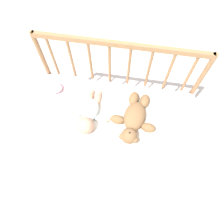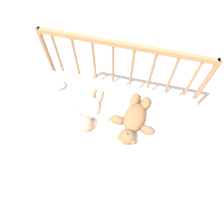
{
  "view_description": "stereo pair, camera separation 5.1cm",
  "coord_description": "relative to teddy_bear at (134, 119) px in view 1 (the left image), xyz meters",
  "views": [
    {
      "loc": [
        0.11,
        -0.68,
        1.83
      ],
      "look_at": [
        0.0,
        -0.0,
        0.55
      ],
      "focal_mm": 32.0,
      "sensor_mm": 36.0,
      "label": 1
    },
    {
      "loc": [
        0.16,
        -0.67,
        1.83
      ],
      "look_at": [
        0.0,
        -0.0,
        0.55
      ],
      "focal_mm": 32.0,
      "sensor_mm": 36.0,
      "label": 2
    }
  ],
  "objects": [
    {
      "name": "small_pillow",
      "position": [
        -0.69,
        0.17,
        -0.02
      ],
      "size": [
        0.19,
        0.12,
        0.06
      ],
      "color": "white",
      "rests_on": "crib_mattress"
    },
    {
      "name": "ground_plane",
      "position": [
        -0.16,
        0.02,
        -0.54
      ],
      "size": [
        12.0,
        12.0,
        0.0
      ],
      "primitive_type": "plane",
      "color": "silver"
    },
    {
      "name": "crib_rail",
      "position": [
        -0.16,
        0.35,
        0.1
      ],
      "size": [
        1.25,
        0.04,
        0.91
      ],
      "color": "#997047",
      "rests_on": "ground_plane"
    },
    {
      "name": "blanket",
      "position": [
        -0.16,
        0.02,
        -0.04
      ],
      "size": [
        0.83,
        0.51,
        0.01
      ],
      "color": "silver",
      "rests_on": "crib_mattress"
    },
    {
      "name": "baby",
      "position": [
        -0.33,
        -0.02,
        0.0
      ],
      "size": [
        0.32,
        0.39,
        0.12
      ],
      "color": "white",
      "rests_on": "crib_mattress"
    },
    {
      "name": "teddy_bear",
      "position": [
        0.0,
        0.0,
        0.0
      ],
      "size": [
        0.34,
        0.44,
        0.12
      ],
      "color": "olive",
      "rests_on": "crib_mattress"
    },
    {
      "name": "crib_mattress",
      "position": [
        -0.16,
        0.02,
        -0.29
      ],
      "size": [
        1.25,
        0.6,
        0.49
      ],
      "color": "#EDB7C6",
      "rests_on": "ground_plane"
    }
  ]
}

